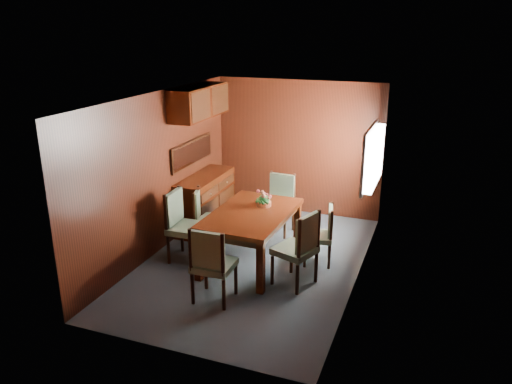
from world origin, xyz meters
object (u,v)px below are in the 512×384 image
at_px(sideboard, 206,201).
at_px(dining_table, 251,219).
at_px(chair_left_near, 182,222).
at_px(chair_head, 211,261).
at_px(chair_right_near, 300,245).
at_px(flower_centerpiece, 264,198).

xyz_separation_m(sideboard, dining_table, (1.22, -1.00, 0.22)).
height_order(sideboard, chair_left_near, chair_left_near).
bearing_deg(chair_head, chair_left_near, 132.64).
height_order(dining_table, chair_right_near, chair_right_near).
bearing_deg(flower_centerpiece, sideboard, 151.63).
xyz_separation_m(dining_table, chair_right_near, (0.84, -0.41, -0.09)).
bearing_deg(chair_head, chair_right_near, 40.09).
relative_size(chair_right_near, chair_head, 1.03).
bearing_deg(chair_right_near, dining_table, 83.62).
distance_m(chair_head, flower_centerpiece, 1.55).
bearing_deg(chair_left_near, dining_table, 101.74).
xyz_separation_m(chair_right_near, chair_head, (-0.90, -0.79, -0.02)).
xyz_separation_m(sideboard, chair_right_near, (2.06, -1.41, 0.13)).
height_order(chair_head, flower_centerpiece, flower_centerpiece).
bearing_deg(chair_right_near, chair_head, 151.00).
bearing_deg(flower_centerpiece, chair_head, -95.30).
bearing_deg(chair_left_near, sideboard, -171.62).
bearing_deg(dining_table, chair_right_near, -24.28).
height_order(chair_right_near, chair_head, chair_right_near).
bearing_deg(sideboard, chair_left_near, -79.38).
height_order(sideboard, chair_right_near, chair_right_near).
distance_m(chair_left_near, chair_head, 1.33).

